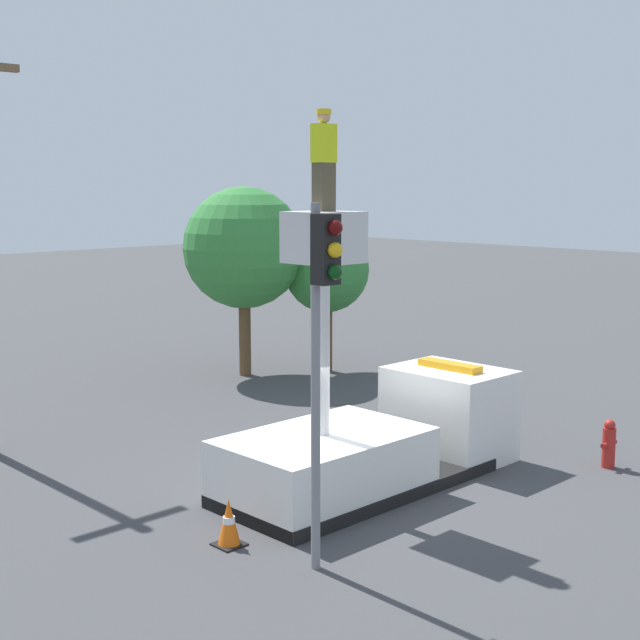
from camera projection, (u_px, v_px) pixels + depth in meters
ground_plane at (358, 488)px, 16.94m from camera, size 120.00×120.00×0.00m
bucket_truck at (376, 438)px, 17.16m from camera, size 6.47×2.44×5.25m
worker at (324, 160)px, 15.39m from camera, size 0.40×0.26×1.75m
traffic_light_pole at (322, 316)px, 12.74m from camera, size 0.34×0.57×5.46m
fire_hydrant at (609, 444)px, 18.11m from camera, size 0.51×0.27×1.00m
traffic_cone_rear at (229, 523)px, 14.20m from camera, size 0.45×0.45×0.78m
tree_left_bg at (244, 248)px, 26.41m from camera, size 3.62×3.62×5.67m
tree_right_bg at (327, 271)px, 27.07m from camera, size 2.60×2.60×4.46m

